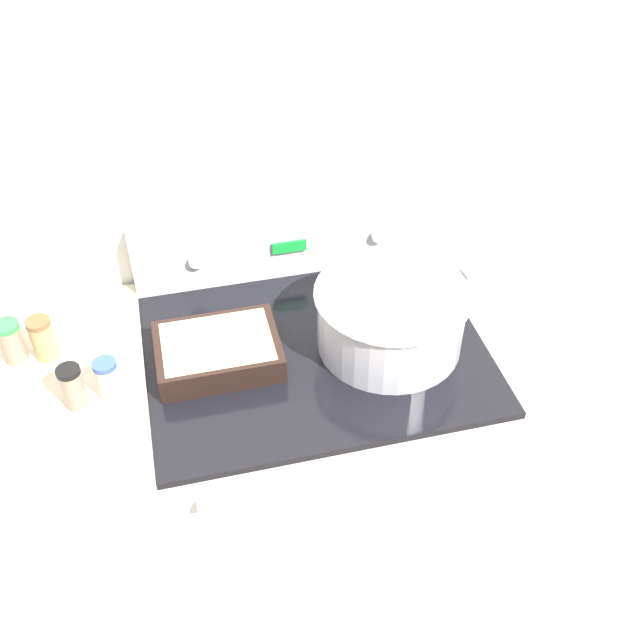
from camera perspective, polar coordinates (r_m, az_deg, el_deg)
The scene contains 11 objects.
kitchen_wall at distance 1.92m, azimuth -3.10°, elevation 11.91°, with size 8.00×0.05×2.50m.
stove_range at distance 2.16m, azimuth -0.42°, elevation -11.11°, with size 0.81×0.69×0.95m.
control_panel at distance 1.98m, azimuth -2.54°, elevation 5.90°, with size 0.81×0.07×0.18m.
side_counter at distance 2.16m, azimuth -17.35°, elevation -13.67°, with size 0.45×0.66×0.96m.
mixing_bowl at distance 1.76m, azimuth 5.41°, elevation 0.39°, with size 0.36×0.36×0.16m.
casserole_dish at distance 1.76m, azimuth -7.79°, elevation -2.30°, with size 0.29×0.21×0.07m.
ladle at distance 1.96m, azimuth 9.90°, elevation 2.84°, with size 0.08×0.31×0.08m.
spice_jar_blue_cap at distance 1.70m, azimuth -15.86°, elevation -4.34°, with size 0.05×0.05×0.10m.
spice_jar_black_cap at distance 1.70m, azimuth -18.33°, elevation -4.84°, with size 0.05×0.05×0.11m.
spice_jar_brown_cap at distance 1.84m, azimuth -20.37°, elevation -1.31°, with size 0.06×0.06×0.11m.
spice_jar_green_cap at distance 1.86m, azimuth -22.45°, elevation -1.51°, with size 0.06×0.06×0.11m.
Camera 1 is at (-0.30, -0.96, 2.19)m, focal length 42.00 mm.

